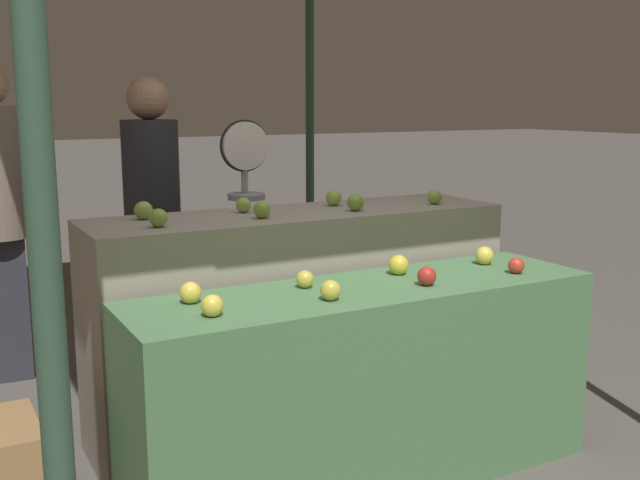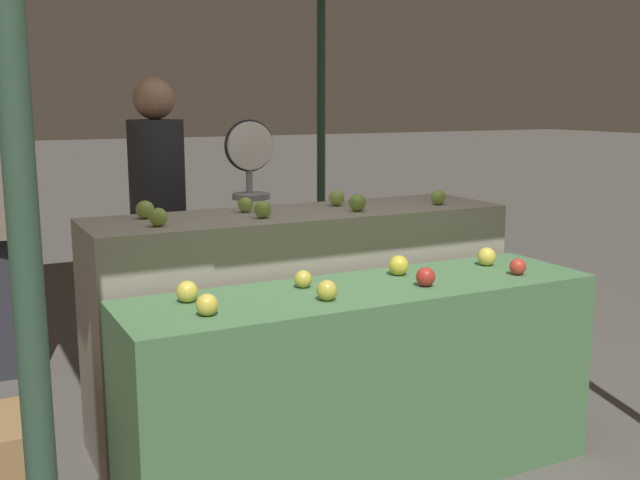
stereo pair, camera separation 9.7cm
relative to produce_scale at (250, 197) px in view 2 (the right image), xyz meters
The scene contains 21 objects.
ground_plane 1.58m from the produce_scale, 88.37° to the right, with size 60.00×60.00×0.00m, color #59544F.
display_counter_front 1.33m from the produce_scale, 88.37° to the right, with size 2.00×0.55×0.84m, color #4C7A4C.
display_counter_back 0.78m from the produce_scale, 86.61° to the right, with size 2.00×0.55×1.07m, color gray.
apple_front_0 1.44m from the produce_scale, 118.12° to the right, with size 0.08×0.08×0.08m, color yellow.
apple_front_1 1.30m from the produce_scale, 99.03° to the right, with size 0.08×0.08×0.08m, color gold.
apple_front_2 1.30m from the produce_scale, 78.36° to the right, with size 0.08×0.08×0.08m, color #B72D23.
apple_front_3 1.48m from the produce_scale, 59.95° to the right, with size 0.07×0.07×0.07m, color red.
apple_front_4 1.27m from the produce_scale, 122.88° to the right, with size 0.08×0.08×0.08m, color yellow.
apple_front_5 1.09m from the produce_scale, 100.59° to the right, with size 0.07×0.07×0.07m, color gold.
apple_front_6 1.09m from the produce_scale, 75.45° to the right, with size 0.09×0.09×0.09m, color gold.
apple_front_7 1.30m from the produce_scale, 55.23° to the right, with size 0.08×0.08×0.08m, color yellow.
apple_back_0 0.95m from the produce_scale, 135.38° to the right, with size 0.08×0.08×0.08m, color #84AD3D.
apple_back_1 0.69m from the produce_scale, 107.27° to the right, with size 0.08×0.08×0.08m, color #84AD3D.
apple_back_2 0.72m from the produce_scale, 67.61° to the right, with size 0.08×0.08×0.08m, color #7AA338.
apple_back_3 1.00m from the produce_scale, 41.27° to the right, with size 0.07×0.07×0.07m, color #84AD3D.
apple_back_4 0.80m from the produce_scale, 147.00° to the right, with size 0.08×0.08×0.08m, color #8EB247.
apple_back_5 0.51m from the produce_scale, 114.44° to the right, with size 0.07×0.07×0.07m, color #8EB247.
apple_back_6 0.54m from the produce_scale, 59.20° to the right, with size 0.08×0.08×0.08m, color #8EB247.
produce_scale is the anchor object (origin of this frame).
person_vendor_at_scale 0.52m from the produce_scale, 143.57° to the left, with size 0.33×0.33×1.71m.
person_customer_left 1.42m from the produce_scale, 144.21° to the left, with size 0.37×0.37×1.79m.
Camera 2 is at (-1.51, -2.54, 1.58)m, focal length 42.00 mm.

